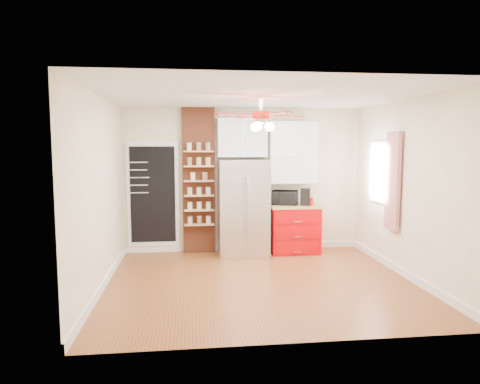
{
  "coord_description": "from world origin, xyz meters",
  "views": [
    {
      "loc": [
        -1.01,
        -6.06,
        2.0
      ],
      "look_at": [
        -0.19,
        0.9,
        1.24
      ],
      "focal_mm": 32.0,
      "sensor_mm": 36.0,
      "label": 1
    }
  ],
  "objects": [
    {
      "name": "wall_back",
      "position": [
        0.0,
        2.0,
        1.35
      ],
      "size": [
        4.5,
        0.02,
        2.7
      ],
      "primitive_type": "cube",
      "color": "#FFEFCD",
      "rests_on": "floor"
    },
    {
      "name": "canister_left",
      "position": [
        1.22,
        1.6,
        0.97
      ],
      "size": [
        0.12,
        0.12,
        0.15
      ],
      "primitive_type": "cylinder",
      "rotation": [
        0.0,
        0.0,
        -0.18
      ],
      "color": "#A40E09",
      "rests_on": "red_cabinet"
    },
    {
      "name": "wall_front",
      "position": [
        0.0,
        -2.0,
        1.35
      ],
      "size": [
        4.5,
        0.02,
        2.7
      ],
      "primitive_type": "cube",
      "color": "#FFEFCD",
      "rests_on": "floor"
    },
    {
      "name": "wall_left",
      "position": [
        -2.25,
        0.0,
        1.35
      ],
      "size": [
        0.02,
        4.0,
        2.7
      ],
      "primitive_type": "cube",
      "color": "#FFEFCD",
      "rests_on": "floor"
    },
    {
      "name": "curtain",
      "position": [
        2.18,
        0.35,
        1.45
      ],
      "size": [
        0.06,
        0.4,
        1.55
      ],
      "primitive_type": "cube",
      "color": "red",
      "rests_on": "wall_right"
    },
    {
      "name": "upper_glass_cabinet",
      "position": [
        -0.05,
        1.82,
        2.15
      ],
      "size": [
        0.9,
        0.35,
        0.7
      ],
      "primitive_type": "cube",
      "color": "white",
      "rests_on": "wall_back"
    },
    {
      "name": "red_cabinet",
      "position": [
        0.92,
        1.68,
        0.45
      ],
      "size": [
        0.94,
        0.64,
        0.9
      ],
      "color": "#C30207",
      "rests_on": "floor"
    },
    {
      "name": "chalkboard",
      "position": [
        -1.7,
        1.96,
        1.1
      ],
      "size": [
        0.95,
        0.05,
        1.95
      ],
      "color": "white",
      "rests_on": "wall_back"
    },
    {
      "name": "canister_right",
      "position": [
        1.26,
        1.72,
        0.97
      ],
      "size": [
        0.11,
        0.11,
        0.13
      ],
      "primitive_type": "cylinder",
      "rotation": [
        0.0,
        0.0,
        -0.21
      ],
      "color": "#AA0914",
      "rests_on": "red_cabinet"
    },
    {
      "name": "pantry_jar_beans",
      "position": [
        -0.74,
        1.76,
        1.44
      ],
      "size": [
        0.1,
        0.1,
        0.13
      ],
      "primitive_type": "cylinder",
      "rotation": [
        0.0,
        0.0,
        -0.01
      ],
      "color": "#8A5F46",
      "rests_on": "brick_pillar"
    },
    {
      "name": "fridge",
      "position": [
        -0.05,
        1.63,
        0.88
      ],
      "size": [
        0.9,
        0.7,
        1.75
      ],
      "primitive_type": "cube",
      "color": "silver",
      "rests_on": "floor"
    },
    {
      "name": "ceiling",
      "position": [
        0.0,
        0.0,
        2.7
      ],
      "size": [
        4.5,
        4.5,
        0.0
      ],
      "primitive_type": "plane",
      "color": "white",
      "rests_on": "wall_back"
    },
    {
      "name": "toaster_oven",
      "position": [
        0.76,
        1.75,
        1.03
      ],
      "size": [
        0.55,
        0.46,
        0.26
      ],
      "primitive_type": "imported",
      "rotation": [
        0.0,
        0.0,
        -0.32
      ],
      "color": "black",
      "rests_on": "red_cabinet"
    },
    {
      "name": "ceiling_fan",
      "position": [
        0.0,
        0.0,
        2.42
      ],
      "size": [
        1.4,
        1.4,
        0.44
      ],
      "color": "silver",
      "rests_on": "ceiling"
    },
    {
      "name": "brick_pillar",
      "position": [
        -0.85,
        1.92,
        1.35
      ],
      "size": [
        0.6,
        0.16,
        2.7
      ],
      "primitive_type": "cube",
      "color": "brown",
      "rests_on": "floor"
    },
    {
      "name": "floor",
      "position": [
        0.0,
        0.0,
        0.0
      ],
      "size": [
        4.5,
        4.5,
        0.0
      ],
      "primitive_type": "plane",
      "color": "brown",
      "rests_on": "ground"
    },
    {
      "name": "upper_shelf_unit",
      "position": [
        0.92,
        1.85,
        1.88
      ],
      "size": [
        0.9,
        0.3,
        1.15
      ],
      "primitive_type": "cube",
      "color": "white",
      "rests_on": "wall_back"
    },
    {
      "name": "coffee_maker",
      "position": [
        1.11,
        1.62,
        1.06
      ],
      "size": [
        0.22,
        0.23,
        0.31
      ],
      "primitive_type": "cube",
      "rotation": [
        0.0,
        0.0,
        -0.33
      ],
      "color": "black",
      "rests_on": "red_cabinet"
    },
    {
      "name": "pantry_jar_oats",
      "position": [
        -0.96,
        1.78,
        1.44
      ],
      "size": [
        0.11,
        0.11,
        0.13
      ],
      "primitive_type": "cylinder",
      "rotation": [
        0.0,
        0.0,
        0.22
      ],
      "color": "beige",
      "rests_on": "brick_pillar"
    },
    {
      "name": "window",
      "position": [
        2.23,
        0.9,
        1.55
      ],
      "size": [
        0.04,
        0.75,
        1.05
      ],
      "primitive_type": "cube",
      "color": "white",
      "rests_on": "wall_right"
    },
    {
      "name": "wall_right",
      "position": [
        2.25,
        0.0,
        1.35
      ],
      "size": [
        0.02,
        4.0,
        2.7
      ],
      "primitive_type": "cube",
      "color": "#FFEFCD",
      "rests_on": "floor"
    }
  ]
}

